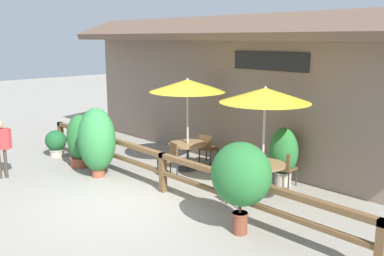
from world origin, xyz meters
The scene contains 17 objects.
ground_plane centered at (0.00, 0.00, 0.00)m, with size 60.00×60.00×0.00m, color gray.
building_facade centered at (0.00, 4.10, 2.17)m, with size 14.28×1.49×4.23m.
patio_railing centered at (0.00, 1.05, 0.70)m, with size 10.40×0.14×0.95m.
patio_umbrella_near centered at (-0.91, 2.70, 2.33)m, with size 2.06×2.06×2.53m.
dining_table_near centered at (-0.91, 2.70, 0.60)m, with size 1.05×1.05×0.74m.
chair_near_streetside centered at (-0.83, 1.96, 0.50)m, with size 0.51×0.51×0.88m.
chair_near_wallside centered at (-0.88, 3.44, 0.50)m, with size 0.50×0.50×0.88m.
patio_umbrella_middle centered at (1.71, 2.63, 2.33)m, with size 2.06×2.06×2.53m.
dining_table_middle centered at (1.71, 2.63, 0.60)m, with size 1.05×1.05×0.74m.
chair_middle_streetside centered at (1.76, 1.82, 0.50)m, with size 0.45×0.45×0.88m.
chair_middle_wallside centered at (1.77, 3.44, 0.50)m, with size 0.45×0.45×0.88m.
potted_plant_corner_fern centered at (2.69, 0.68, 1.14)m, with size 1.16×1.04×1.75m.
potted_plant_entrance_palm centered at (-3.23, 0.69, 0.74)m, with size 0.79×0.71×1.48m.
potted_plant_tall_tropical centered at (-4.65, 0.64, 0.45)m, with size 0.70×0.63×0.82m.
potted_plant_small_flowering centered at (-2.05, 0.54, 0.98)m, with size 1.04×0.94×1.84m.
potted_plant_broad_leaf centered at (1.65, 3.55, 0.78)m, with size 0.73×0.66×1.45m.
pedestrian centered at (-3.65, -1.33, 0.99)m, with size 0.31×0.52×1.53m.
Camera 1 is at (7.47, -5.08, 3.59)m, focal length 40.00 mm.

